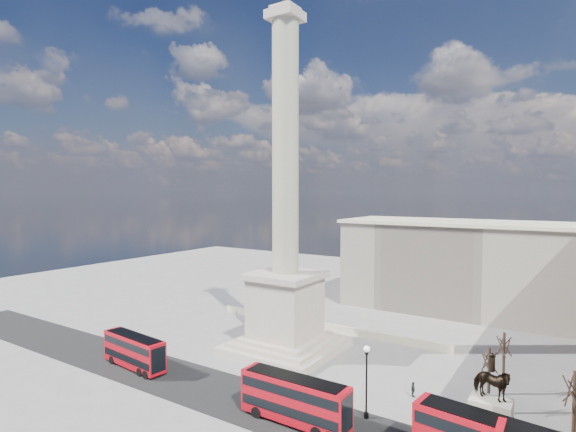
% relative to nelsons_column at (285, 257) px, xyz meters
% --- Properties ---
extents(ground, '(180.00, 180.00, 0.00)m').
position_rel_nelsons_column_xyz_m(ground, '(0.00, -5.00, -12.92)').
color(ground, gray).
rests_on(ground, ground).
extents(asphalt_road, '(120.00, 9.00, 0.01)m').
position_rel_nelsons_column_xyz_m(asphalt_road, '(5.00, -15.00, -12.91)').
color(asphalt_road, black).
rests_on(asphalt_road, ground).
extents(nelsons_column, '(14.00, 14.00, 49.85)m').
position_rel_nelsons_column_xyz_m(nelsons_column, '(0.00, 0.00, 0.00)').
color(nelsons_column, '#BFB09F').
rests_on(nelsons_column, ground).
extents(balustrade_wall, '(40.00, 0.60, 1.10)m').
position_rel_nelsons_column_xyz_m(balustrade_wall, '(0.00, 11.00, -12.37)').
color(balustrade_wall, beige).
rests_on(balustrade_wall, ground).
extents(building_northeast, '(51.00, 17.00, 16.60)m').
position_rel_nelsons_column_xyz_m(building_northeast, '(20.00, 35.00, -4.59)').
color(building_northeast, '#BEB19C').
rests_on(building_northeast, ground).
extents(red_bus_a, '(10.28, 3.31, 4.10)m').
position_rel_nelsons_column_xyz_m(red_bus_a, '(-12.15, -15.65, -10.77)').
color(red_bus_a, '#AF0814').
rests_on(red_bus_a, ground).
extents(red_bus_b, '(11.01, 2.71, 4.45)m').
position_rel_nelsons_column_xyz_m(red_bus_b, '(11.74, -16.15, -10.58)').
color(red_bus_b, '#AF0814').
rests_on(red_bus_b, ground).
extents(victorian_lamp, '(0.61, 0.61, 7.12)m').
position_rel_nelsons_column_xyz_m(victorian_lamp, '(16.96, -11.53, -8.73)').
color(victorian_lamp, black).
rests_on(victorian_lamp, ground).
extents(equestrian_statue, '(4.08, 3.06, 8.47)m').
position_rel_nelsons_column_xyz_m(equestrian_statue, '(27.95, -11.11, -9.97)').
color(equestrian_statue, beige).
rests_on(equestrian_statue, ground).
extents(bare_tree_near, '(1.84, 1.84, 8.05)m').
position_rel_nelsons_column_xyz_m(bare_tree_near, '(33.80, -9.50, -6.58)').
color(bare_tree_near, '#332319').
rests_on(bare_tree_near, ground).
extents(bare_tree_mid, '(1.82, 1.82, 6.92)m').
position_rel_nelsons_column_xyz_m(bare_tree_mid, '(26.69, -4.07, -7.47)').
color(bare_tree_mid, '#332319').
rests_on(bare_tree_mid, ground).
extents(bare_tree_far, '(1.74, 1.74, 7.09)m').
position_rel_nelsons_column_xyz_m(bare_tree_far, '(27.31, 1.37, -7.33)').
color(bare_tree_far, '#332319').
rests_on(bare_tree_far, ground).
extents(pedestrian_walking, '(0.56, 0.37, 1.52)m').
position_rel_nelsons_column_xyz_m(pedestrian_walking, '(12.55, -11.50, -12.16)').
color(pedestrian_walking, black).
rests_on(pedestrian_walking, ground).
extents(pedestrian_crossing, '(0.88, 1.01, 1.63)m').
position_rel_nelsons_column_xyz_m(pedestrian_crossing, '(19.36, -4.60, -12.10)').
color(pedestrian_crossing, black).
rests_on(pedestrian_crossing, ground).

